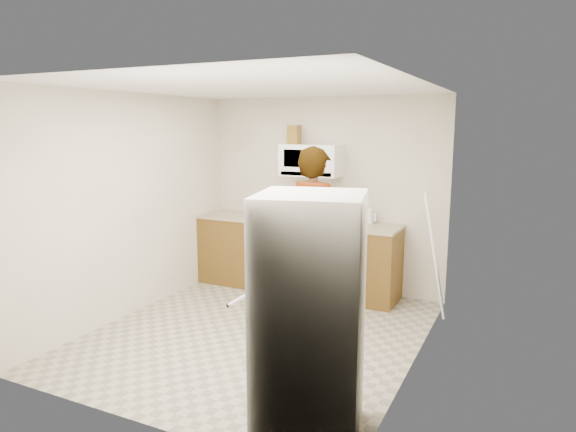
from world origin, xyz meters
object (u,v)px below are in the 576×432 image
Objects in this scene: person at (314,232)px; kettle at (367,216)px; gas_range at (307,255)px; microwave at (311,160)px; saucepan at (301,213)px; fridge at (310,317)px.

kettle is at bearing -95.97° from person.
kettle is (0.73, 0.20, 0.54)m from gas_range.
saucepan is (-0.13, -0.02, -0.69)m from microwave.
kettle is 0.89× the size of saucepan.
person is (0.40, -0.85, -0.74)m from microwave.
saucepan is (-0.13, 0.10, 0.52)m from gas_range.
microwave is at bearing 167.61° from kettle.
person reaches higher than microwave.
microwave is (0.00, 0.13, 1.21)m from gas_range.
saucepan is (-0.86, -0.09, -0.02)m from kettle.
fridge is (1.27, -2.84, 0.36)m from gas_range.
gas_range is 5.68× the size of saucepan.
microwave is at bearing -50.65° from person.
gas_range is 1.49× the size of microwave.
fridge reaches higher than saucepan.
saucepan is at bearing -169.54° from microwave.
person is at bearing -60.84° from gas_range.
person is 9.63× the size of saucepan.
gas_range is at bearing 177.23° from kettle.
saucepan is at bearing 168.35° from kettle.
kettle is (0.33, 0.92, 0.07)m from person.
microwave is 1.20m from person.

